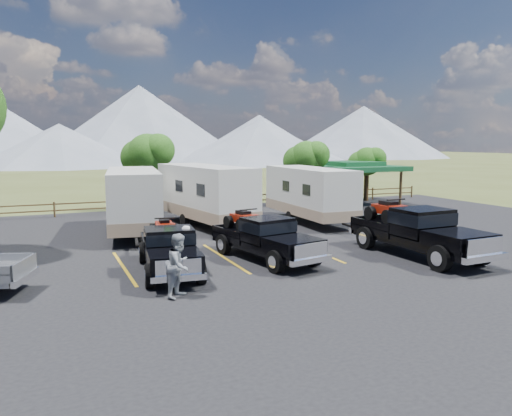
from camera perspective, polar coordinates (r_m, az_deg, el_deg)
name	(u,v)px	position (r m, az deg, el deg)	size (l,w,h in m)	color
ground	(317,278)	(17.69, 7.01, -7.95)	(320.00, 320.00, 0.00)	#424B20
asphalt_lot	(279,259)	(20.24, 2.70, -5.84)	(44.00, 34.00, 0.04)	black
stall_lines	(269,253)	(21.11, 1.50, -5.20)	(12.12, 5.50, 0.01)	#BF9416
tree_ne_a	(306,159)	(36.29, 5.74, 5.63)	(3.11, 2.92, 4.76)	black
tree_ne_b	(367,162)	(40.37, 12.53, 5.19)	(2.77, 2.59, 4.27)	black
tree_north	(147,155)	(34.34, -12.30, 5.97)	(3.46, 3.24, 5.25)	black
rail_fence	(208,201)	(35.09, -5.52, 0.85)	(36.12, 0.12, 1.00)	brown
pavilion	(353,167)	(38.43, 11.01, 4.60)	(6.20, 6.20, 3.22)	brown
mountain_range	(43,127)	(120.69, -23.17, 8.53)	(209.00, 71.00, 20.00)	slate
rig_left	(169,248)	(18.30, -9.93, -4.51)	(2.48, 5.67, 1.83)	black
rig_center	(264,237)	(19.89, 0.95, -3.29)	(2.84, 5.97, 1.91)	black
rig_right	(417,230)	(21.51, 17.91, -2.42)	(2.54, 6.75, 2.23)	black
trailer_left	(133,201)	(25.92, -13.84, 0.81)	(3.53, 9.45, 3.27)	silver
trailer_center	(206,195)	(27.82, -5.79, 1.54)	(3.68, 9.70, 3.35)	silver
trailer_right	(310,194)	(28.99, 6.15, 1.59)	(2.56, 9.12, 3.17)	silver
person_a	(185,250)	(17.87, -8.07, -4.78)	(0.64, 0.42, 1.75)	silver
person_b	(180,265)	(15.33, -8.71, -6.49)	(0.95, 0.74, 1.95)	gray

